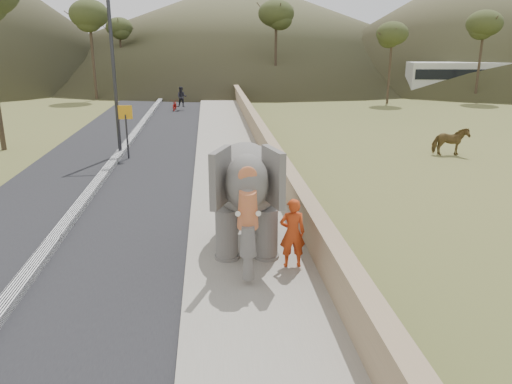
% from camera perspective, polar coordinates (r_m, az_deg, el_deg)
% --- Properties ---
extents(ground, '(160.00, 160.00, 0.00)m').
position_cam_1_polar(ground, '(13.15, -1.21, -6.06)').
color(ground, olive).
rests_on(ground, ground).
extents(road, '(7.00, 120.00, 0.03)m').
position_cam_1_polar(road, '(23.03, -15.65, 3.53)').
color(road, black).
rests_on(road, ground).
extents(median, '(0.35, 120.00, 0.22)m').
position_cam_1_polar(median, '(23.01, -15.66, 3.76)').
color(median, black).
rests_on(median, ground).
extents(walkway, '(3.00, 120.00, 0.15)m').
position_cam_1_polar(walkway, '(22.66, -3.10, 4.08)').
color(walkway, '#9E9687').
rests_on(walkway, ground).
extents(parapet, '(0.30, 120.00, 1.10)m').
position_cam_1_polar(parapet, '(22.68, 1.07, 5.35)').
color(parapet, tan).
rests_on(parapet, ground).
extents(lamppost, '(1.76, 0.36, 8.00)m').
position_cam_1_polar(lamppost, '(23.47, -15.39, 15.79)').
color(lamppost, '#323237').
rests_on(lamppost, ground).
extents(signboard, '(0.60, 0.08, 2.40)m').
position_cam_1_polar(signboard, '(22.86, -14.63, 7.68)').
color(signboard, '#2D2D33').
rests_on(signboard, ground).
extents(cow, '(1.61, 0.85, 1.31)m').
position_cam_1_polar(cow, '(24.69, 21.31, 5.40)').
color(cow, brown).
rests_on(cow, ground).
extents(distant_car, '(4.43, 2.31, 1.44)m').
position_cam_1_polar(distant_car, '(51.86, 19.79, 11.20)').
color(distant_car, '#BBBBC2').
rests_on(distant_car, ground).
extents(bus_white, '(11.21, 3.71, 3.10)m').
position_cam_1_polar(bus_white, '(51.38, 23.05, 11.75)').
color(bus_white, beige).
rests_on(bus_white, ground).
extents(hill_right, '(56.00, 56.00, 16.00)m').
position_cam_1_polar(hill_right, '(73.97, 25.78, 17.70)').
color(hill_right, brown).
rests_on(hill_right, ground).
extents(hill_far, '(80.00, 80.00, 14.00)m').
position_cam_1_polar(hill_far, '(82.29, -1.40, 18.38)').
color(hill_far, brown).
rests_on(hill_far, ground).
extents(elephant_and_man, '(2.29, 3.88, 2.74)m').
position_cam_1_polar(elephant_and_man, '(12.36, -1.07, -0.14)').
color(elephant_and_man, slate).
rests_on(elephant_and_man, ground).
extents(motorcyclist, '(1.25, 1.63, 1.77)m').
position_cam_1_polar(motorcyclist, '(38.39, -8.90, 10.21)').
color(motorcyclist, maroon).
rests_on(motorcyclist, ground).
extents(trees, '(47.51, 42.63, 8.97)m').
position_cam_1_polar(trees, '(41.69, 0.07, 15.47)').
color(trees, '#473828').
rests_on(trees, ground).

